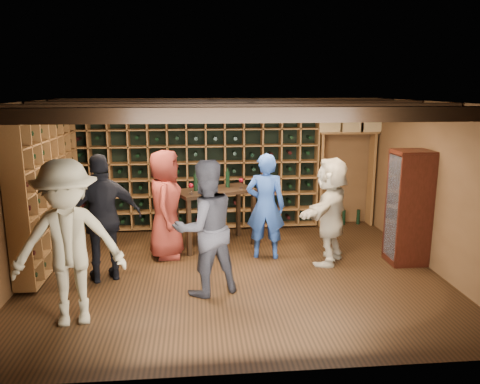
{
  "coord_description": "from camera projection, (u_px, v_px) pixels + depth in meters",
  "views": [
    {
      "loc": [
        -0.52,
        -6.5,
        2.7
      ],
      "look_at": [
        0.11,
        0.2,
        1.19
      ],
      "focal_mm": 35.0,
      "sensor_mm": 36.0,
      "label": 1
    }
  ],
  "objects": [
    {
      "name": "ground",
      "position": [
        234.0,
        273.0,
        6.95
      ],
      "size": [
        6.0,
        6.0,
        0.0
      ],
      "primitive_type": "plane",
      "color": "black",
      "rests_on": "ground"
    },
    {
      "name": "room_shell",
      "position": [
        233.0,
        108.0,
        6.47
      ],
      "size": [
        6.0,
        6.0,
        6.0
      ],
      "color": "brown",
      "rests_on": "ground"
    },
    {
      "name": "wine_rack_back",
      "position": [
        197.0,
        171.0,
        8.92
      ],
      "size": [
        4.65,
        0.3,
        2.2
      ],
      "color": "brown",
      "rests_on": "ground"
    },
    {
      "name": "wine_rack_left",
      "position": [
        48.0,
        190.0,
        7.25
      ],
      "size": [
        0.3,
        2.65,
        2.2
      ],
      "color": "brown",
      "rests_on": "ground"
    },
    {
      "name": "crate_shelf",
      "position": [
        348.0,
        147.0,
        9.08
      ],
      "size": [
        1.2,
        0.32,
        2.07
      ],
      "color": "brown",
      "rests_on": "ground"
    },
    {
      "name": "display_cabinet",
      "position": [
        408.0,
        210.0,
        7.21
      ],
      "size": [
        0.55,
        0.5,
        1.75
      ],
      "color": "#35110A",
      "rests_on": "ground"
    },
    {
      "name": "man_blue_shirt",
      "position": [
        266.0,
        206.0,
        7.44
      ],
      "size": [
        0.69,
        0.53,
        1.7
      ],
      "primitive_type": "imported",
      "rotation": [
        0.0,
        0.0,
        2.93
      ],
      "color": "navy",
      "rests_on": "ground"
    },
    {
      "name": "man_grey_suit",
      "position": [
        205.0,
        228.0,
        6.11
      ],
      "size": [
        1.07,
        0.97,
        1.81
      ],
      "primitive_type": "imported",
      "rotation": [
        0.0,
        0.0,
        3.53
      ],
      "color": "black",
      "rests_on": "ground"
    },
    {
      "name": "guest_red_floral",
      "position": [
        165.0,
        204.0,
        7.47
      ],
      "size": [
        0.6,
        0.88,
        1.75
      ],
      "primitive_type": "imported",
      "rotation": [
        0.0,
        0.0,
        1.52
      ],
      "color": "maroon",
      "rests_on": "ground"
    },
    {
      "name": "guest_woman_black",
      "position": [
        104.0,
        218.0,
        6.54
      ],
      "size": [
        1.15,
        0.79,
        1.82
      ],
      "primitive_type": "imported",
      "rotation": [
        0.0,
        0.0,
        3.5
      ],
      "color": "black",
      "rests_on": "ground"
    },
    {
      "name": "guest_khaki",
      "position": [
        68.0,
        244.0,
        5.3
      ],
      "size": [
        1.36,
        0.94,
        1.94
      ],
      "primitive_type": "imported",
      "rotation": [
        0.0,
        0.0,
        0.18
      ],
      "color": "gray",
      "rests_on": "ground"
    },
    {
      "name": "guest_beige",
      "position": [
        331.0,
        211.0,
        7.23
      ],
      "size": [
        1.26,
        1.57,
        1.67
      ],
      "primitive_type": "imported",
      "rotation": [
        0.0,
        0.0,
        4.13
      ],
      "color": "tan",
      "rests_on": "ground"
    },
    {
      "name": "tasting_table",
      "position": [
        215.0,
        197.0,
        8.01
      ],
      "size": [
        1.48,
        1.13,
        1.28
      ],
      "rotation": [
        0.0,
        0.0,
        0.41
      ],
      "color": "black",
      "rests_on": "ground"
    }
  ]
}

